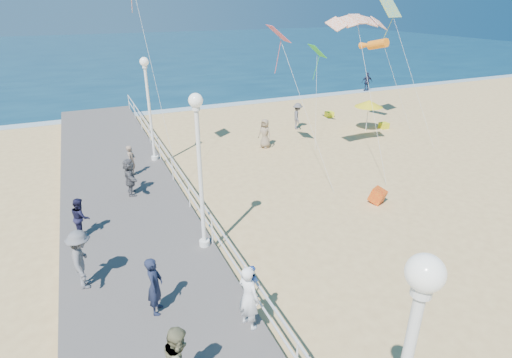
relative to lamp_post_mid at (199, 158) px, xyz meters
name	(u,v)px	position (x,y,z in m)	size (l,w,h in m)	color
ground	(333,223)	(5.35, 0.00, -3.66)	(160.00, 160.00, 0.00)	#E5BF78
ocean	(125,52)	(5.35, 65.00, -3.65)	(160.00, 90.00, 0.05)	#0B2E47
surf_line	(194,108)	(5.35, 20.50, -3.63)	(160.00, 1.20, 0.04)	silver
boardwalk	(143,265)	(-2.15, 0.00, -3.46)	(5.00, 44.00, 0.40)	#645F5B
railing	(212,222)	(0.30, 0.00, -2.41)	(0.05, 42.00, 0.55)	white
lamp_post_mid	(199,158)	(0.00, 0.00, 0.00)	(0.44, 0.44, 5.32)	white
lamp_post_far	(148,99)	(0.00, 9.00, 0.00)	(0.44, 0.44, 5.32)	white
woman_holding_toddler	(249,297)	(-0.05, -4.09, -2.34)	(0.67, 0.44, 1.85)	white
toddler_held	(252,281)	(0.10, -3.94, -1.97)	(0.43, 0.33, 0.88)	blue
spectator_0	(155,286)	(-2.13, -2.58, -2.41)	(0.62, 0.41, 1.71)	#181F36
spectator_2	(82,260)	(-3.87, -0.65, -2.32)	(1.21, 0.70, 1.87)	#5D5E63
spectator_5	(130,177)	(-1.73, 5.18, -2.43)	(1.55, 0.49, 1.67)	#56555A
spectator_6	(131,161)	(-1.37, 7.31, -2.50)	(0.56, 0.36, 1.52)	#88715E
spectator_7	(81,217)	(-3.82, 2.41, -2.52)	(0.72, 0.56, 1.49)	#171632
beach_walker_a	(297,116)	(10.42, 12.01, -2.75)	(1.17, 0.67, 1.81)	#56555A
beach_walker_b	(367,82)	(22.87, 20.30, -2.74)	(1.08, 0.45, 1.84)	#1C223E
beach_walker_c	(265,133)	(6.71, 9.40, -2.78)	(0.86, 0.56, 1.77)	gray
box_kite	(377,197)	(8.13, 0.70, -3.36)	(0.55, 0.55, 0.60)	red
beach_umbrella	(369,104)	(14.50, 9.63, -1.75)	(1.90, 1.90, 2.14)	white
beach_chair_left	(329,114)	(14.24, 13.75, -3.46)	(0.55, 0.55, 0.40)	#F8FF1A
beach_chair_right	(384,126)	(16.05, 9.64, -3.46)	(0.55, 0.55, 0.40)	yellow
kite_parafoil	(358,19)	(9.41, 4.96, 3.77)	(3.15, 0.90, 0.30)	#EC581B
kite_windsock	(378,44)	(15.24, 10.31, 1.95)	(0.56, 0.56, 2.34)	orange
kite_diamond_pink	(278,34)	(6.27, 7.03, 3.07)	(1.26, 1.26, 0.02)	#D9505F
kite_diamond_multi	(390,8)	(15.96, 10.38, 4.13)	(1.45, 1.45, 0.02)	blue
kite_diamond_green	(317,51)	(11.03, 10.95, 1.65)	(1.18, 1.18, 0.02)	green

